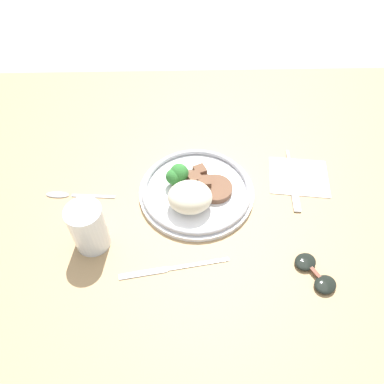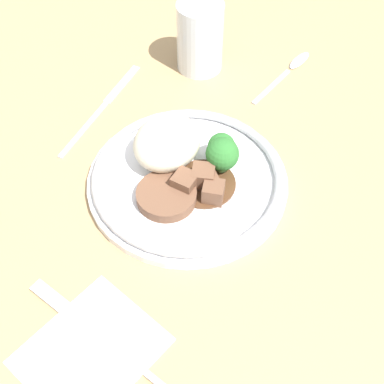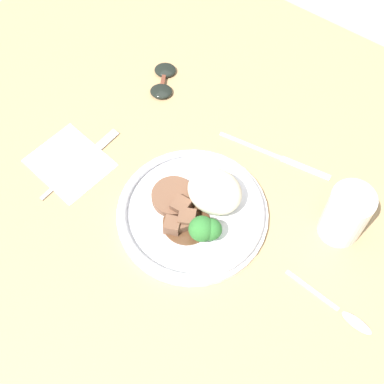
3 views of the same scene
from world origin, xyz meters
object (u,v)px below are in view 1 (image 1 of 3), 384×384
Objects in this scene: plate at (194,190)px; knife at (170,269)px; sunglasses at (315,273)px; juice_glass at (89,229)px; fork at (293,185)px; spoon at (66,195)px.

knife is (0.05, 0.19, -0.02)m from plate.
plate is 0.31m from sunglasses.
juice_glass is 0.47m from fork.
juice_glass is at bearing -40.03° from sunglasses.
plate is at bearing -177.14° from spoon.
sunglasses is at bearing 167.25° from knife.
sunglasses reaches higher than fork.
juice_glass reaches higher than spoon.
juice_glass is 0.16m from spoon.
fork is 1.20× the size of spoon.
plate is 0.30m from spoon.
spoon is (0.24, -0.19, 0.00)m from knife.
sunglasses reaches higher than knife.
plate reaches higher than spoon.
fork reaches higher than knife.
knife is at bearing 145.54° from spoon.
plate reaches higher than sunglasses.
spoon is (0.29, -0.01, -0.02)m from plate.
plate is at bearing -150.68° from juice_glass.
spoon is at bearing -84.62° from fork.
fork is 0.53m from spoon.
fork is at bearing -174.08° from spoon.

